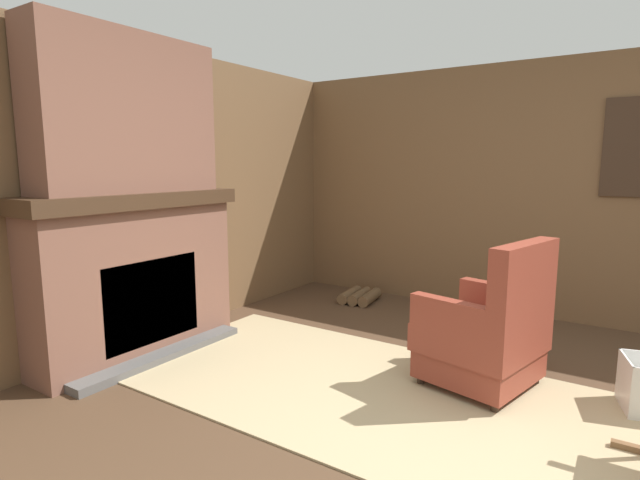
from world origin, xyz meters
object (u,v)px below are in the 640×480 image
object	(u,v)px
armchair	(487,334)
oil_lamp_vase	(74,183)
storage_case	(174,182)
firewood_stack	(360,296)
decorative_plate_on_mantel	(124,177)

from	to	relation	value
armchair	oil_lamp_vase	xyz separation A→B (m)	(-2.41, -1.27, 0.96)
oil_lamp_vase	storage_case	xyz separation A→B (m)	(0.00, 0.84, -0.02)
armchair	storage_case	xyz separation A→B (m)	(-2.41, -0.43, 0.94)
armchair	firewood_stack	world-z (taller)	armchair
armchair	firewood_stack	bearing A→B (deg)	-25.99
firewood_stack	storage_case	xyz separation A→B (m)	(-0.74, -1.77, 1.24)
storage_case	decorative_plate_on_mantel	world-z (taller)	decorative_plate_on_mantel
decorative_plate_on_mantel	oil_lamp_vase	bearing A→B (deg)	-87.08
armchair	oil_lamp_vase	distance (m)	2.89
oil_lamp_vase	decorative_plate_on_mantel	xyz separation A→B (m)	(-0.02, 0.39, 0.03)
armchair	firewood_stack	distance (m)	2.16
storage_case	decorative_plate_on_mantel	distance (m)	0.45
firewood_stack	oil_lamp_vase	distance (m)	2.99
firewood_stack	oil_lamp_vase	bearing A→B (deg)	-105.93
firewood_stack	storage_case	size ratio (longest dim) A/B	2.11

